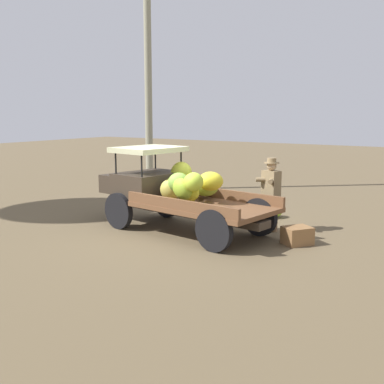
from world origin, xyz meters
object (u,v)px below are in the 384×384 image
Objects in this scene: wooden_crate at (297,236)px; loose_banana_bunch at (273,212)px; farmer at (271,190)px; truck at (172,190)px.

wooden_crate is 2.46m from loose_banana_bunch.
loose_banana_bunch is (0.46, -1.29, -0.79)m from farmer.
wooden_crate is (-0.93, 0.75, -0.76)m from farmer.
loose_banana_bunch is at bearing -114.28° from truck.
farmer is at bearing -143.06° from truck.
farmer is 1.41m from wooden_crate.
truck reaches higher than farmer.
farmer reaches higher than wooden_crate.
loose_banana_bunch is at bearing -139.06° from farmer.
truck reaches higher than loose_banana_bunch.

